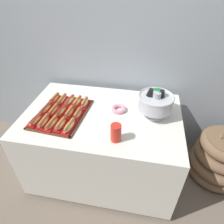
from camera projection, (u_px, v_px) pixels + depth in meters
The scene contains 23 objects.
ground_plane at pixel (104, 168), 2.19m from camera, with size 10.00×10.00×0.00m, color #7A6B5B.
back_wall at pixel (114, 33), 1.85m from camera, with size 6.00×0.10×2.60m, color #9EA8B2.
buffet_table at pixel (103, 143), 1.95m from camera, with size 1.38×0.90×0.77m.
floor_vase at pixel (220, 158), 1.99m from camera, with size 0.56×0.56×1.08m.
serving_tray at pixel (62, 114), 1.72m from camera, with size 0.44×0.55×0.01m.
hot_dog_0 at pixel (35, 120), 1.61m from camera, with size 0.08×0.17×0.06m.
hot_dog_1 at pixel (44, 122), 1.59m from camera, with size 0.07×0.17×0.06m.
hot_dog_2 at pixel (52, 123), 1.57m from camera, with size 0.08×0.19×0.06m.
hot_dog_3 at pixel (60, 125), 1.56m from camera, with size 0.08×0.16×0.06m.
hot_dog_4 at pixel (69, 126), 1.54m from camera, with size 0.09×0.19×0.06m.
hot_dog_5 at pixel (46, 109), 1.73m from camera, with size 0.08×0.18×0.06m.
hot_dog_6 at pixel (54, 110), 1.72m from camera, with size 0.07×0.18×0.06m.
hot_dog_7 at pixel (61, 111), 1.70m from camera, with size 0.08×0.17×0.06m.
hot_dog_8 at pixel (69, 112), 1.69m from camera, with size 0.07×0.16×0.06m.
hot_dog_9 at pixel (77, 114), 1.67m from camera, with size 0.07×0.16×0.06m.
hot_dog_10 at pixel (55, 99), 1.86m from camera, with size 0.07×0.16×0.06m.
hot_dog_11 at pixel (62, 100), 1.84m from camera, with size 0.07×0.17×0.06m.
hot_dog_12 at pixel (69, 101), 1.83m from camera, with size 0.09×0.19×0.06m.
hot_dog_13 at pixel (77, 102), 1.81m from camera, with size 0.08×0.18×0.06m.
hot_dog_14 at pixel (84, 103), 1.80m from camera, with size 0.07×0.16×0.06m.
punch_bowl at pixel (155, 102), 1.63m from camera, with size 0.30×0.30×0.26m.
cup_stack at pixel (116, 133), 1.43m from camera, with size 0.08×0.08×0.14m.
donut at pixel (119, 109), 1.76m from camera, with size 0.13×0.13×0.04m.
Camera 1 is at (0.34, -1.33, 1.83)m, focal length 31.51 mm.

